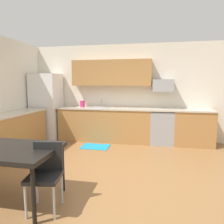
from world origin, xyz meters
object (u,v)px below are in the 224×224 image
(oven_range, at_px, (162,127))
(dining_table, at_px, (5,152))
(refrigerator, at_px, (47,107))
(kettle, at_px, (82,104))
(microwave, at_px, (163,86))
(chair_near_table, at_px, (46,170))

(oven_range, height_order, dining_table, oven_range)
(refrigerator, bearing_deg, kettle, 7.11)
(oven_range, bearing_deg, microwave, 90.00)
(microwave, bearing_deg, refrigerator, -176.86)
(microwave, distance_m, dining_table, 4.11)
(dining_table, bearing_deg, oven_range, 56.31)
(microwave, height_order, kettle, microwave)
(microwave, bearing_deg, dining_table, -122.90)
(oven_range, xyz_separation_m, microwave, (0.00, 0.10, 1.10))
(oven_range, relative_size, kettle, 4.55)
(oven_range, relative_size, microwave, 1.69)
(oven_range, distance_m, chair_near_table, 3.68)
(refrigerator, height_order, kettle, refrigerator)
(microwave, relative_size, dining_table, 0.39)
(refrigerator, bearing_deg, dining_table, -70.92)
(kettle, bearing_deg, oven_range, -1.28)
(refrigerator, xyz_separation_m, microwave, (3.28, 0.18, 0.61))
(dining_table, distance_m, chair_near_table, 0.65)
(microwave, relative_size, kettle, 2.70)
(oven_range, xyz_separation_m, chair_near_table, (-1.56, -3.33, 0.05))
(microwave, bearing_deg, chair_near_table, -114.47)
(refrigerator, height_order, dining_table, refrigerator)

